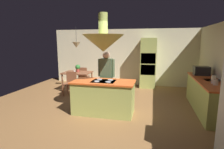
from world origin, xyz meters
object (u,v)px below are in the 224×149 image
object	(u,v)px
chair_facing_island	(70,82)
dining_table	(77,75)
oven_tower	(148,63)
microwave_on_counter	(202,71)
person_at_island	(106,75)
cup_on_table	(75,72)
potted_plant_on_table	(78,68)
canister_flour	(216,82)
chair_by_back_wall	(84,75)
canister_sugar	(214,80)
kitchen_island	(104,97)

from	to	relation	value
chair_facing_island	dining_table	bearing A→B (deg)	90.00
oven_tower	microwave_on_counter	distance (m)	2.41
dining_table	person_at_island	world-z (taller)	person_at_island
chair_facing_island	cup_on_table	distance (m)	0.53
potted_plant_on_table	cup_on_table	xyz separation A→B (m)	(-0.01, -0.29, -0.12)
dining_table	canister_flour	xyz separation A→B (m)	(4.54, -1.94, 0.33)
oven_tower	microwave_on_counter	size ratio (longest dim) A/B	4.65
dining_table	cup_on_table	distance (m)	0.26
oven_tower	potted_plant_on_table	xyz separation A→B (m)	(-2.81, -1.07, -0.14)
chair_by_back_wall	microwave_on_counter	size ratio (longest dim) A/B	1.89
potted_plant_on_table	microwave_on_counter	xyz separation A→B (m)	(4.55, -0.60, 0.13)
oven_tower	microwave_on_counter	world-z (taller)	oven_tower
canister_flour	microwave_on_counter	world-z (taller)	microwave_on_counter
dining_table	potted_plant_on_table	distance (m)	0.28
potted_plant_on_table	microwave_on_counter	size ratio (longest dim) A/B	0.65
oven_tower	chair_by_back_wall	distance (m)	2.90
chair_by_back_wall	canister_sugar	xyz separation A→B (m)	(4.54, -2.42, 0.52)
kitchen_island	potted_plant_on_table	size ratio (longest dim) A/B	5.69
person_at_island	canister_sugar	bearing A→B (deg)	-6.90
person_at_island	potted_plant_on_table	distance (m)	2.19
cup_on_table	canister_sugar	xyz separation A→B (m)	(4.56, -1.55, 0.22)
chair_facing_island	canister_flour	distance (m)	4.74
oven_tower	canister_sugar	xyz separation A→B (m)	(1.74, -2.91, -0.05)
dining_table	chair_by_back_wall	size ratio (longest dim) A/B	1.26
person_at_island	chair_facing_island	xyz separation A→B (m)	(-1.60, 0.75, -0.47)
dining_table	potted_plant_on_table	size ratio (longest dim) A/B	3.67
chair_facing_island	chair_by_back_wall	world-z (taller)	same
person_at_island	potted_plant_on_table	size ratio (longest dim) A/B	5.63
potted_plant_on_table	cup_on_table	size ratio (longest dim) A/B	3.33
cup_on_table	microwave_on_counter	distance (m)	4.58
kitchen_island	canister_flour	xyz separation A→B (m)	(2.84, 0.16, 0.53)
oven_tower	cup_on_table	xyz separation A→B (m)	(-2.82, -1.36, -0.26)
chair_facing_island	canister_sugar	bearing A→B (deg)	-13.74
chair_facing_island	cup_on_table	world-z (taller)	chair_facing_island
kitchen_island	chair_by_back_wall	distance (m)	3.24
dining_table	chair_facing_island	world-z (taller)	chair_facing_island
microwave_on_counter	dining_table	bearing A→B (deg)	173.37
dining_table	chair_by_back_wall	distance (m)	0.67
canister_sugar	chair_by_back_wall	bearing A→B (deg)	151.96
potted_plant_on_table	canister_sugar	size ratio (longest dim) A/B	1.45
dining_table	canister_flour	bearing A→B (deg)	-23.18
chair_facing_island	kitchen_island	bearing A→B (deg)	-40.39
chair_by_back_wall	microwave_on_counter	world-z (taller)	microwave_on_counter
person_at_island	canister_sugar	world-z (taller)	person_at_island
dining_table	canister_sugar	world-z (taller)	canister_sugar
cup_on_table	microwave_on_counter	world-z (taller)	microwave_on_counter
canister_sugar	cup_on_table	bearing A→B (deg)	161.27
potted_plant_on_table	canister_sugar	bearing A→B (deg)	-21.98
potted_plant_on_table	microwave_on_counter	bearing A→B (deg)	-7.52
kitchen_island	microwave_on_counter	xyz separation A→B (m)	(2.84, 1.57, 0.60)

